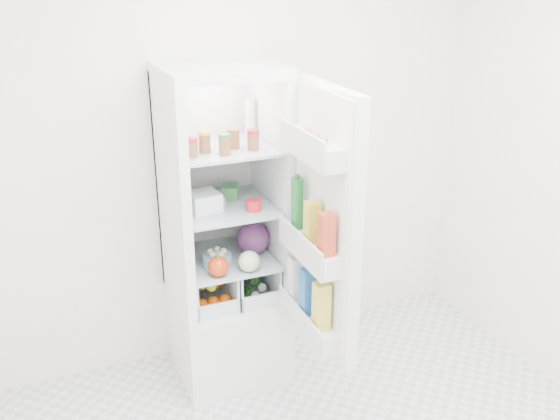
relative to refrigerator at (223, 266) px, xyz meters
name	(u,v)px	position (x,y,z in m)	size (l,w,h in m)	color
room_walls	(377,167)	(0.20, -1.25, 0.93)	(3.02, 3.02, 2.61)	silver
refrigerator	(223,266)	(0.00, 0.00, 0.00)	(0.60, 0.60, 1.80)	white
shelf_low	(226,258)	(0.00, -0.06, 0.07)	(0.49, 0.53, 0.01)	#A3B7BE
shelf_mid	(225,206)	(0.00, -0.06, 0.38)	(0.49, 0.53, 0.01)	#A3B7BE
shelf_top	(223,147)	(0.00, -0.06, 0.71)	(0.49, 0.53, 0.01)	#A3B7BE
crisper_left	(206,283)	(-0.12, -0.06, -0.06)	(0.23, 0.46, 0.22)	silver
crisper_right	(248,275)	(0.12, -0.06, -0.06)	(0.23, 0.46, 0.22)	silver
condiment_jars	(222,144)	(-0.04, -0.18, 0.76)	(0.38, 0.16, 0.08)	#B21919
squeeze_bottle	(250,117)	(0.21, 0.10, 0.82)	(0.06, 0.06, 0.20)	white
tub_white	(204,202)	(-0.12, -0.09, 0.44)	(0.16, 0.16, 0.10)	white
tin_red	(254,205)	(0.12, -0.19, 0.42)	(0.09, 0.09, 0.06)	red
foil_tray	(206,200)	(-0.09, -0.01, 0.41)	(0.18, 0.13, 0.04)	silver
tub_green	(230,191)	(0.07, 0.04, 0.43)	(0.09, 0.12, 0.07)	#3E8944
red_cabbage	(253,238)	(0.15, -0.07, 0.17)	(0.18, 0.18, 0.18)	#511D54
bell_pepper	(218,266)	(-0.11, -0.26, 0.14)	(0.11, 0.11, 0.11)	red
mushroom_bowl	(217,260)	(-0.08, -0.16, 0.12)	(0.16, 0.16, 0.07)	#7EA7BC
salad_bag	(249,261)	(0.06, -0.27, 0.14)	(0.11, 0.11, 0.11)	beige
citrus_pile	(208,289)	(-0.13, -0.10, -0.08)	(0.20, 0.31, 0.16)	orange
veg_pile	(249,282)	(0.13, -0.06, -0.10)	(0.16, 0.30, 0.10)	#1F521B
fridge_door	(321,230)	(0.29, -0.64, 0.43)	(0.18, 0.60, 1.30)	white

